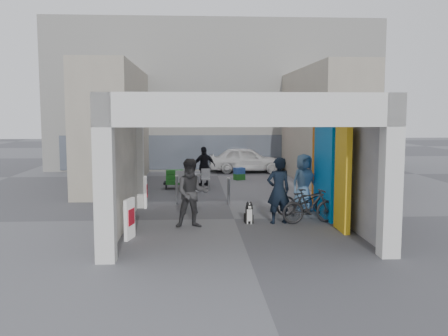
{
  "coord_description": "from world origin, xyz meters",
  "views": [
    {
      "loc": [
        -1.17,
        -14.24,
        3.1
      ],
      "look_at": [
        -0.24,
        1.0,
        1.39
      ],
      "focal_mm": 40.0,
      "sensor_mm": 36.0,
      "label": 1
    }
  ],
  "objects": [
    {
      "name": "man_with_dog",
      "position": [
        1.18,
        -0.63,
        0.93
      ],
      "size": [
        0.75,
        0.57,
        1.86
      ],
      "primitive_type": "imported",
      "rotation": [
        0.0,
        0.0,
        3.33
      ],
      "color": "black",
      "rests_on": "ground"
    },
    {
      "name": "border_collie",
      "position": [
        0.37,
        -0.57,
        0.25
      ],
      "size": [
        0.23,
        0.46,
        0.63
      ],
      "rotation": [
        0.0,
        0.0,
        0.02
      ],
      "color": "black",
      "rests_on": "ground"
    },
    {
      "name": "crate_stack",
      "position": [
        0.92,
        8.44,
        0.28
      ],
      "size": [
        0.55,
        0.5,
        0.56
      ],
      "rotation": [
        0.0,
        0.0,
        0.4
      ],
      "color": "#1C601B",
      "rests_on": "ground"
    },
    {
      "name": "plaza_bldg_right",
      "position": [
        4.5,
        7.5,
        2.5
      ],
      "size": [
        2.0,
        9.0,
        5.0
      ],
      "primitive_type": "cube",
      "color": "#A29986",
      "rests_on": "ground"
    },
    {
      "name": "advert_board_near",
      "position": [
        -2.75,
        -2.14,
        0.51
      ],
      "size": [
        0.21,
        0.55,
        1.0
      ],
      "rotation": [
        0.0,
        0.0,
        -0.24
      ],
      "color": "silver",
      "rests_on": "ground"
    },
    {
      "name": "plaza_bldg_left",
      "position": [
        -4.5,
        7.5,
        2.5
      ],
      "size": [
        2.0,
        9.0,
        5.0
      ],
      "primitive_type": "cube",
      "color": "#A29986",
      "rests_on": "ground"
    },
    {
      "name": "bollard_center",
      "position": [
        -0.01,
        2.29,
        0.45
      ],
      "size": [
        0.09,
        0.09,
        0.89
      ],
      "primitive_type": "cylinder",
      "color": "gray",
      "rests_on": "ground"
    },
    {
      "name": "advert_board_far",
      "position": [
        -2.75,
        1.98,
        0.51
      ],
      "size": [
        0.13,
        0.55,
        1.0
      ],
      "rotation": [
        0.0,
        0.0,
        0.06
      ],
      "color": "silver",
      "rests_on": "ground"
    },
    {
      "name": "bollard_left",
      "position": [
        -1.74,
        2.44,
        0.49
      ],
      "size": [
        0.09,
        0.09,
        0.98
      ],
      "primitive_type": "cylinder",
      "color": "gray",
      "rests_on": "ground"
    },
    {
      "name": "white_van",
      "position": [
        1.55,
        11.35,
        0.65
      ],
      "size": [
        3.89,
        1.68,
        1.31
      ],
      "primitive_type": "imported",
      "rotation": [
        0.0,
        0.0,
        1.54
      ],
      "color": "silver",
      "rests_on": "ground"
    },
    {
      "name": "bicycle_rear",
      "position": [
        2.07,
        -0.69,
        0.49
      ],
      "size": [
        1.69,
        0.73,
        0.98
      ],
      "primitive_type": "imported",
      "rotation": [
        0.0,
        0.0,
        1.74
      ],
      "color": "black",
      "rests_on": "ground"
    },
    {
      "name": "man_crates",
      "position": [
        -0.72,
        6.66,
        0.83
      ],
      "size": [
        1.05,
        0.68,
        1.66
      ],
      "primitive_type": "imported",
      "rotation": [
        0.0,
        0.0,
        3.45
      ],
      "color": "black",
      "rests_on": "ground"
    },
    {
      "name": "man_elderly",
      "position": [
        2.28,
        1.1,
        0.9
      ],
      "size": [
        1.04,
        0.88,
        1.8
      ],
      "primitive_type": "imported",
      "rotation": [
        0.0,
        0.0,
        0.42
      ],
      "color": "#547BA3",
      "rests_on": "ground"
    },
    {
      "name": "ground",
      "position": [
        0.0,
        0.0,
        0.0
      ],
      "size": [
        90.0,
        90.0,
        0.0
      ],
      "primitive_type": "plane",
      "color": "slate",
      "rests_on": "ground"
    },
    {
      "name": "bollard_right",
      "position": [
        1.65,
        2.57,
        0.47
      ],
      "size": [
        0.09,
        0.09,
        0.93
      ],
      "primitive_type": "cylinder",
      "color": "gray",
      "rests_on": "ground"
    },
    {
      "name": "arcade_canopy",
      "position": [
        0.54,
        -0.82,
        2.3
      ],
      "size": [
        6.4,
        6.45,
        6.4
      ],
      "color": "silver",
      "rests_on": "ground"
    },
    {
      "name": "far_building",
      "position": [
        -0.0,
        13.99,
        3.99
      ],
      "size": [
        18.0,
        4.08,
        8.0
      ],
      "color": "white",
      "rests_on": "ground"
    },
    {
      "name": "produce_stand",
      "position": [
        -1.82,
        5.94,
        0.3
      ],
      "size": [
        1.14,
        0.62,
        0.75
      ],
      "rotation": [
        0.0,
        0.0,
        -0.01
      ],
      "color": "black",
      "rests_on": "ground"
    },
    {
      "name": "bicycle_front",
      "position": [
        2.17,
        0.35,
        0.47
      ],
      "size": [
        1.84,
        0.73,
        0.95
      ],
      "primitive_type": "imported",
      "rotation": [
        0.0,
        0.0,
        1.63
      ],
      "color": "black",
      "rests_on": "ground"
    },
    {
      "name": "cafe_set",
      "position": [
        -1.27,
        5.44,
        0.29
      ],
      "size": [
        1.37,
        1.11,
        0.83
      ],
      "rotation": [
        0.0,
        0.0,
        0.36
      ],
      "color": "#9D9DA2",
      "rests_on": "ground"
    },
    {
      "name": "man_back_turned",
      "position": [
        -1.22,
        -0.98,
        0.93
      ],
      "size": [
        0.97,
        0.79,
        1.86
      ],
      "primitive_type": "imported",
      "rotation": [
        0.0,
        0.0,
        0.09
      ],
      "color": "#363638",
      "rests_on": "ground"
    }
  ]
}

